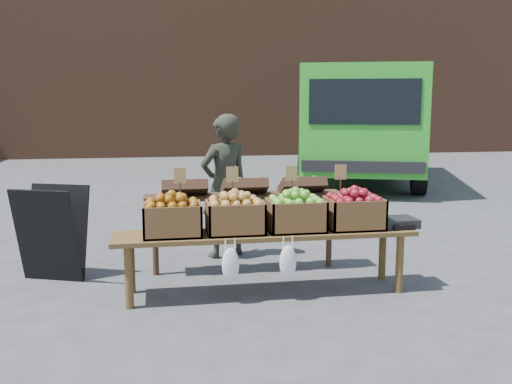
{
  "coord_description": "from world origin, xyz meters",
  "views": [
    {
      "loc": [
        -1.94,
        -4.98,
        1.72
      ],
      "look_at": [
        -1.01,
        0.42,
        0.85
      ],
      "focal_mm": 40.0,
      "sensor_mm": 36.0,
      "label": 1
    }
  ],
  "objects": [
    {
      "name": "chalkboard_sign",
      "position": [
        -2.97,
        0.65,
        0.47
      ],
      "size": [
        0.69,
        0.54,
        0.93
      ],
      "primitive_type": null,
      "rotation": [
        0.0,
        0.0,
        -0.36
      ],
      "color": "black",
      "rests_on": "ground"
    },
    {
      "name": "delivery_van",
      "position": [
        2.37,
        6.75,
        1.19
      ],
      "size": [
        4.04,
        5.82,
        2.38
      ],
      "primitive_type": null,
      "rotation": [
        0.0,
        0.0,
        -0.33
      ],
      "color": "green",
      "rests_on": "ground"
    },
    {
      "name": "vendor",
      "position": [
        -1.23,
        1.23,
        0.79
      ],
      "size": [
        0.68,
        0.58,
        1.59
      ],
      "primitive_type": "imported",
      "rotation": [
        0.0,
        0.0,
        3.56
      ],
      "color": "#262B20",
      "rests_on": "ground"
    },
    {
      "name": "display_bench",
      "position": [
        -1.01,
        -0.08,
        0.28
      ],
      "size": [
        2.7,
        0.56,
        0.57
      ],
      "primitive_type": null,
      "color": "brown",
      "rests_on": "ground"
    },
    {
      "name": "crate_russet_pears",
      "position": [
        -1.29,
        -0.08,
        0.71
      ],
      "size": [
        0.5,
        0.4,
        0.28
      ],
      "primitive_type": null,
      "color": "#ABA430",
      "rests_on": "display_bench"
    },
    {
      "name": "back_table",
      "position": [
        -1.09,
        0.64,
        0.52
      ],
      "size": [
        2.1,
        0.44,
        1.04
      ],
      "primitive_type": null,
      "color": "#3A2518",
      "rests_on": "ground"
    },
    {
      "name": "weighing_scale",
      "position": [
        0.24,
        -0.08,
        0.61
      ],
      "size": [
        0.34,
        0.3,
        0.08
      ],
      "primitive_type": "cube",
      "color": "black",
      "rests_on": "display_bench"
    },
    {
      "name": "brick_building",
      "position": [
        0.0,
        15.0,
        5.0
      ],
      "size": [
        24.0,
        4.0,
        10.0
      ],
      "primitive_type": "cube",
      "color": "brown",
      "rests_on": "ground"
    },
    {
      "name": "ground",
      "position": [
        0.0,
        0.0,
        0.0
      ],
      "size": [
        80.0,
        80.0,
        0.0
      ],
      "primitive_type": "plane",
      "color": "#464548"
    },
    {
      "name": "crate_golden_apples",
      "position": [
        -1.84,
        -0.08,
        0.71
      ],
      "size": [
        0.5,
        0.4,
        0.28
      ],
      "primitive_type": null,
      "color": "#A66114",
      "rests_on": "display_bench"
    },
    {
      "name": "crate_green_apples",
      "position": [
        -0.19,
        -0.08,
        0.71
      ],
      "size": [
        0.5,
        0.4,
        0.28
      ],
      "primitive_type": null,
      "color": "maroon",
      "rests_on": "display_bench"
    },
    {
      "name": "crate_red_apples",
      "position": [
        -0.74,
        -0.08,
        0.71
      ],
      "size": [
        0.5,
        0.4,
        0.28
      ],
      "primitive_type": null,
      "color": "#5F9E27",
      "rests_on": "display_bench"
    }
  ]
}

